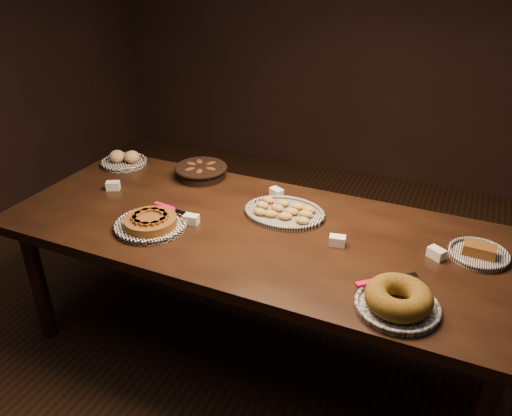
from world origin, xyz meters
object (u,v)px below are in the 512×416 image
at_px(apple_tart_plate, 151,223).
at_px(bundt_cake_plate, 398,300).
at_px(madeleine_platter, 284,212).
at_px(buffet_table, 255,240).

xyz_separation_m(apple_tart_plate, bundt_cake_plate, (1.16, -0.12, 0.02)).
bearing_deg(apple_tart_plate, madeleine_platter, 17.58).
distance_m(apple_tart_plate, madeleine_platter, 0.64).
bearing_deg(buffet_table, bundt_cake_plate, -24.58).
relative_size(buffet_table, bundt_cake_plate, 6.30).
bearing_deg(madeleine_platter, apple_tart_plate, -123.04).
height_order(buffet_table, bundt_cake_plate, bundt_cake_plate).
distance_m(apple_tart_plate, bundt_cake_plate, 1.17).
xyz_separation_m(buffet_table, apple_tart_plate, (-0.44, -0.21, 0.10)).
bearing_deg(apple_tart_plate, buffet_table, 7.90).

